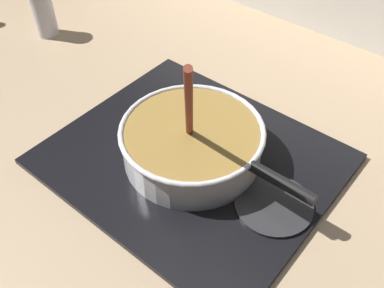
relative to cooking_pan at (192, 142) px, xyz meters
The scene contains 6 objects.
ground 0.17m from the cooking_pan, 72.15° to the right, with size 2.40×1.60×0.04m, color #9E8466.
hob_plate 0.05m from the cooking_pan, 169.37° to the left, with size 0.56×0.48×0.01m, color black.
burner_ring 0.04m from the cooking_pan, 169.37° to the left, with size 0.16×0.16×0.01m, color #592D0C.
spare_burner 0.20m from the cooking_pan, ahead, with size 0.15×0.15×0.01m, color #262628.
cooking_pan is the anchor object (origin of this frame).
condiment_jar 0.66m from the cooking_pan, 168.88° to the left, with size 0.06×0.06×0.12m.
Camera 1 is at (0.36, -0.34, 0.68)m, focal length 41.37 mm.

